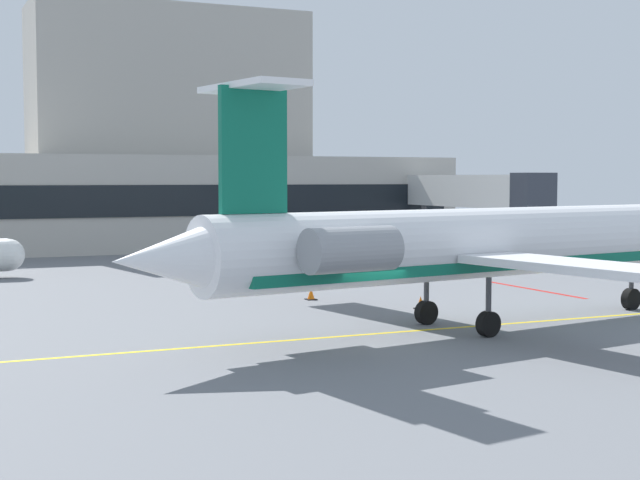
# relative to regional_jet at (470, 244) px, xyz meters

# --- Properties ---
(ground) EXTENTS (120.00, 120.00, 0.11)m
(ground) POSITION_rel_regional_jet_xyz_m (-4.94, -1.51, -3.17)
(ground) COLOR slate
(terminal_building) EXTENTS (58.76, 13.33, 19.34)m
(terminal_building) POSITION_rel_regional_jet_xyz_m (-3.54, 45.40, 3.46)
(terminal_building) COLOR #B7B2A8
(terminal_building) RESTS_ON ground
(jet_bridge_east) EXTENTS (2.40, 16.94, 5.90)m
(jet_bridge_east) POSITION_rel_regional_jet_xyz_m (19.67, 29.31, 1.39)
(jet_bridge_east) COLOR silver
(jet_bridge_east) RESTS_ON ground
(regional_jet) EXTENTS (27.98, 22.52, 8.47)m
(regional_jet) POSITION_rel_regional_jet_xyz_m (0.00, 0.00, 0.00)
(regional_jet) COLOR white
(regional_jet) RESTS_ON ground
(pushback_tractor) EXTENTS (4.17, 3.67, 1.84)m
(pushback_tractor) POSITION_rel_regional_jet_xyz_m (4.57, 22.69, -2.27)
(pushback_tractor) COLOR silver
(pushback_tractor) RESTS_ON ground
(belt_loader) EXTENTS (4.02, 2.82, 2.23)m
(belt_loader) POSITION_rel_regional_jet_xyz_m (12.61, 26.61, -2.13)
(belt_loader) COLOR #19389E
(belt_loader) RESTS_ON ground
(safety_cone_alpha) EXTENTS (0.47, 0.47, 0.55)m
(safety_cone_alpha) POSITION_rel_regional_jet_xyz_m (-2.05, 9.93, -2.88)
(safety_cone_alpha) COLOR orange
(safety_cone_alpha) RESTS_ON ground
(safety_cone_bravo) EXTENTS (0.47, 0.47, 0.55)m
(safety_cone_bravo) POSITION_rel_regional_jet_xyz_m (1.00, 5.27, -2.88)
(safety_cone_bravo) COLOR orange
(safety_cone_bravo) RESTS_ON ground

